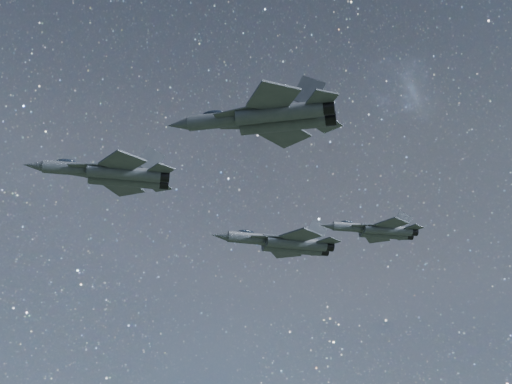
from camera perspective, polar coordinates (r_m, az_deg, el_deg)
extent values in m
cylinder|color=#32383F|center=(83.52, -16.76, 2.12)|extent=(8.49, 2.06, 1.78)
cone|color=#32383F|center=(84.36, -20.44, 2.39)|extent=(2.79, 1.69, 1.60)
ellipsoid|color=black|center=(84.07, -17.61, 2.70)|extent=(2.75, 1.29, 0.88)
cube|color=#32383F|center=(82.99, -12.71, 1.77)|extent=(9.40, 2.03, 1.48)
cylinder|color=#32383F|center=(81.72, -12.43, 1.77)|extent=(9.63, 2.10, 1.78)
cylinder|color=#32383F|center=(83.77, -12.42, 1.09)|extent=(9.63, 2.10, 1.78)
cylinder|color=black|center=(81.64, -8.77, 1.48)|extent=(1.54, 1.69, 1.64)
cylinder|color=black|center=(83.70, -8.84, 0.81)|extent=(1.54, 1.69, 1.64)
cube|color=#32383F|center=(81.86, -15.43, 2.40)|extent=(6.06, 2.55, 0.14)
cube|color=#32383F|center=(84.62, -15.32, 1.47)|extent=(6.05, 2.17, 0.14)
cube|color=#32383F|center=(79.38, -12.60, 2.80)|extent=(6.20, 6.41, 0.23)
cube|color=#32383F|center=(86.36, -12.55, 0.46)|extent=(6.33, 6.48, 0.23)
cube|color=#32383F|center=(80.40, -9.03, 2.11)|extent=(3.65, 3.75, 0.17)
cube|color=#32383F|center=(85.13, -9.19, 0.55)|extent=(3.73, 3.80, 0.17)
cube|color=#32383F|center=(82.34, -10.01, 3.03)|extent=(3.95, 0.64, 4.06)
cube|color=#32383F|center=(84.89, -10.06, 2.15)|extent=(3.96, 0.54, 4.06)
cylinder|color=#32383F|center=(92.21, -0.13, -4.47)|extent=(8.45, 2.01, 1.77)
cone|color=#32383F|center=(91.09, -3.46, -4.16)|extent=(2.77, 1.67, 1.59)
ellipsoid|color=black|center=(92.20, -0.95, -3.90)|extent=(2.74, 1.27, 0.87)
cube|color=#32383F|center=(93.74, 3.38, -4.81)|extent=(9.35, 1.97, 1.48)
cylinder|color=#32383F|center=(92.68, 3.87, -4.89)|extent=(9.58, 2.05, 1.77)
cylinder|color=#32383F|center=(94.71, 3.45, -5.35)|extent=(9.58, 2.05, 1.77)
cylinder|color=black|center=(94.38, 6.90, -5.14)|extent=(1.52, 1.68, 1.63)
cylinder|color=black|center=(96.38, 6.42, -5.58)|extent=(1.52, 1.68, 1.63)
cube|color=#32383F|center=(91.27, 1.36, -4.34)|extent=(6.03, 2.19, 0.14)
cube|color=#32383F|center=(94.04, 0.85, -4.97)|extent=(6.03, 2.51, 0.14)
cube|color=#32383F|center=(90.27, 4.27, -4.18)|extent=(6.30, 6.45, 0.23)
cube|color=#32383F|center=(97.17, 2.83, -5.73)|extent=(6.19, 6.39, 0.23)
cube|color=#32383F|center=(93.01, 6.95, -4.69)|extent=(3.71, 3.79, 0.17)
cube|color=#32383F|center=(97.60, 5.86, -5.71)|extent=(3.65, 3.74, 0.17)
cube|color=#32383F|center=(94.22, 5.80, -3.76)|extent=(3.95, 0.53, 4.04)
cube|color=#32383F|center=(96.71, 5.23, -4.34)|extent=(3.94, 0.62, 4.04)
cylinder|color=#32383F|center=(63.33, -2.97, 6.89)|extent=(7.85, 4.71, 1.66)
cone|color=#32383F|center=(64.62, -7.39, 6.38)|extent=(2.93, 2.39, 1.49)
ellipsoid|color=black|center=(64.04, -4.07, 7.37)|extent=(2.76, 2.05, 0.82)
cube|color=#32383F|center=(62.35, 2.00, 7.36)|extent=(8.60, 4.99, 1.38)
cylinder|color=#32383F|center=(61.15, 2.24, 7.54)|extent=(8.82, 5.14, 1.66)
cylinder|color=#32383F|center=(62.94, 2.55, 6.53)|extent=(8.82, 5.14, 1.66)
cylinder|color=black|center=(60.73, 6.84, 7.97)|extent=(1.88, 1.96, 1.53)
cylinder|color=black|center=(62.53, 7.01, 6.94)|extent=(1.88, 1.96, 1.53)
cube|color=#32383F|center=(61.70, -1.55, 7.66)|extent=(5.19, 4.12, 0.13)
cube|color=#32383F|center=(64.08, -0.99, 6.31)|extent=(5.64, 2.38, 0.13)
cube|color=#32383F|center=(59.18, 1.64, 8.99)|extent=(4.63, 5.08, 0.21)
cube|color=#32383F|center=(65.24, 2.71, 5.53)|extent=(6.04, 5.90, 0.21)
cube|color=#32383F|center=(59.71, 6.30, 8.81)|extent=(2.71, 2.90, 0.16)
cube|color=#32383F|center=(63.84, 6.72, 6.42)|extent=(3.58, 3.54, 0.16)
cube|color=#32383F|center=(61.73, 5.03, 9.53)|extent=(3.32, 1.92, 3.78)
cube|color=#32383F|center=(63.93, 5.31, 8.21)|extent=(3.55, 1.38, 3.78)
cylinder|color=#32383F|center=(88.94, 9.32, -3.34)|extent=(6.43, 1.68, 1.34)
cone|color=#32383F|center=(87.72, 6.76, -3.20)|extent=(2.13, 1.31, 1.21)
ellipsoid|color=black|center=(88.86, 8.66, -2.92)|extent=(2.09, 1.01, 0.66)
cube|color=#32383F|center=(90.44, 12.01, -3.51)|extent=(7.12, 1.66, 1.12)
cylinder|color=#32383F|center=(89.69, 12.43, -3.56)|extent=(7.29, 1.72, 1.34)
cylinder|color=#32383F|center=(91.18, 12.05, -3.95)|extent=(7.29, 1.72, 1.34)
cylinder|color=black|center=(91.22, 14.75, -3.68)|extent=(1.18, 1.30, 1.24)
cylinder|color=black|center=(92.68, 14.33, -4.06)|extent=(1.18, 1.30, 1.24)
cube|color=#32383F|center=(88.39, 10.51, -3.19)|extent=(4.57, 2.00, 0.10)
cube|color=#32383F|center=(90.43, 10.02, -3.72)|extent=(4.56, 1.56, 0.10)
cube|color=#32383F|center=(87.91, 12.80, -2.96)|extent=(4.66, 4.82, 0.17)
cube|color=#32383F|center=(92.97, 11.49, -4.29)|extent=(4.80, 4.91, 0.17)
cube|color=#32383F|center=(90.19, 14.82, -3.31)|extent=(2.74, 2.82, 0.13)
cube|color=#32383F|center=(93.56, 13.86, -4.19)|extent=(2.83, 2.88, 0.13)
cube|color=#32383F|center=(91.03, 13.85, -2.63)|extent=(2.98, 0.54, 3.06)
cube|color=#32383F|center=(92.86, 13.35, -3.12)|extent=(2.99, 0.42, 3.06)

